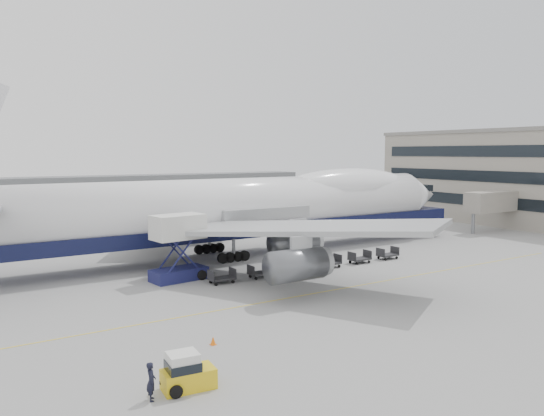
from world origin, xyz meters
TOP-DOWN VIEW (x-y plane):
  - ground at (0.00, 0.00)m, footprint 260.00×260.00m
  - apron_line at (0.00, -6.00)m, footprint 60.00×0.15m
  - hangar at (-10.00, 70.00)m, footprint 110.00×8.00m
  - airliner at (0.64, 12.00)m, footprint 67.00×55.30m
  - catering_truck at (-11.19, 4.52)m, footprint 5.36×4.01m
  - baggage_tug at (-19.72, -17.05)m, footprint 2.73×1.64m
  - ground_worker at (-21.61, -17.26)m, footprint 0.62×0.78m
  - traffic_cone at (-15.87, -12.20)m, footprint 0.36×0.36m
  - dolly_0 at (-8.38, 1.27)m, footprint 2.30×1.35m
  - dolly_1 at (-4.26, 1.27)m, footprint 2.30×1.35m
  - dolly_2 at (-0.13, 1.27)m, footprint 2.30×1.35m
  - dolly_3 at (3.99, 1.27)m, footprint 2.30×1.35m
  - dolly_4 at (8.12, 1.27)m, footprint 2.30×1.35m
  - dolly_5 at (12.24, 1.27)m, footprint 2.30×1.35m

SIDE VIEW (x-z plane):
  - ground at x=0.00m, z-range 0.00..0.00m
  - apron_line at x=0.00m, z-range 0.00..0.01m
  - traffic_cone at x=-15.87m, z-range -0.01..0.51m
  - dolly_0 at x=-8.38m, z-range -0.12..1.18m
  - dolly_1 at x=-4.26m, z-range -0.12..1.18m
  - dolly_2 at x=-0.13m, z-range -0.12..1.18m
  - dolly_3 at x=3.99m, z-range -0.12..1.18m
  - dolly_4 at x=8.12m, z-range -0.12..1.18m
  - dolly_5 at x=12.24m, z-range -0.12..1.18m
  - baggage_tug at x=-19.72m, z-range -0.11..1.80m
  - ground_worker at x=-21.61m, z-range 0.00..1.88m
  - catering_truck at x=-11.19m, z-range 0.39..6.51m
  - hangar at x=-10.00m, z-range 0.00..7.00m
  - airliner at x=0.64m, z-range -4.37..15.61m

